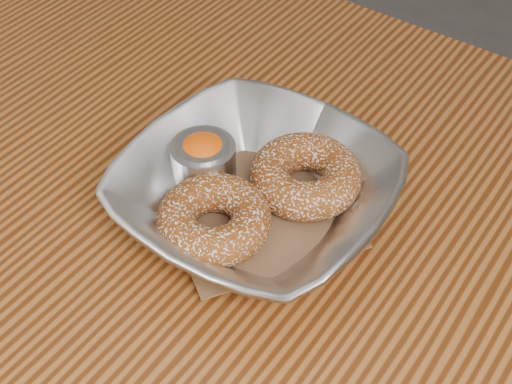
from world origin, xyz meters
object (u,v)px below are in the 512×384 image
Objects in this scene: serving_bowl at (256,194)px; table at (261,347)px; donut_back at (305,176)px; donut_front at (214,219)px; ramekin at (204,161)px.

table is at bearing -50.61° from serving_bowl.
donut_back and donut_front have the same top height.
ramekin is (-0.06, 0.00, 0.01)m from serving_bowl.
ramekin reaches higher than table.
ramekin is (-0.10, 0.05, 0.13)m from table.
serving_bowl is at bearing 74.32° from donut_front.
ramekin is at bearing 135.63° from donut_front.
serving_bowl is 0.05m from donut_back.
donut_back is 1.71× the size of ramekin.
serving_bowl is 3.94× the size of ramekin.
donut_front reaches higher than table.
table is 5.44× the size of serving_bowl.
donut_front is 1.66× the size of ramekin.
ramekin is (-0.05, 0.04, 0.01)m from donut_front.
table is 21.46× the size of ramekin.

